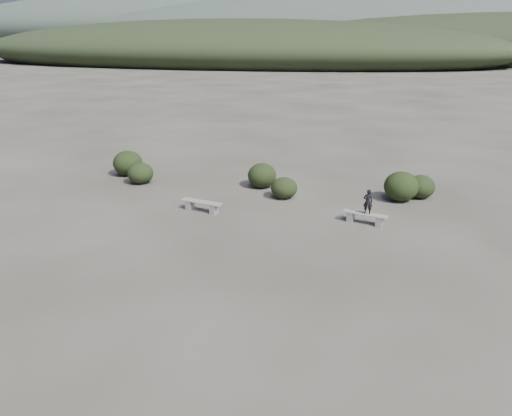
# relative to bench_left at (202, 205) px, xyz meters

# --- Properties ---
(ground) EXTENTS (1200.00, 1200.00, 0.00)m
(ground) POSITION_rel_bench_left_xyz_m (2.15, -5.63, -0.25)
(ground) COLOR #322E27
(ground) RESTS_ON ground
(bench_left) EXTENTS (1.69, 0.71, 0.41)m
(bench_left) POSITION_rel_bench_left_xyz_m (0.00, 0.00, 0.00)
(bench_left) COLOR slate
(bench_left) RESTS_ON ground
(bench_right) EXTENTS (1.64, 0.72, 0.40)m
(bench_right) POSITION_rel_bench_left_xyz_m (6.20, 0.10, -0.01)
(bench_right) COLOR slate
(bench_right) RESTS_ON ground
(seated_person) EXTENTS (0.36, 0.26, 0.92)m
(seated_person) POSITION_rel_bench_left_xyz_m (6.26, 0.09, 0.61)
(seated_person) COLOR black
(seated_person) RESTS_ON bench_right
(shrub_a) EXTENTS (1.18, 1.18, 0.96)m
(shrub_a) POSITION_rel_bench_left_xyz_m (-3.94, 2.95, 0.23)
(shrub_a) COLOR black
(shrub_a) RESTS_ON ground
(shrub_b) EXTENTS (1.28, 1.28, 1.09)m
(shrub_b) POSITION_rel_bench_left_xyz_m (1.60, 3.61, 0.30)
(shrub_b) COLOR black
(shrub_b) RESTS_ON ground
(shrub_c) EXTENTS (1.10, 1.10, 0.88)m
(shrub_c) POSITION_rel_bench_left_xyz_m (2.83, 2.34, 0.19)
(shrub_c) COLOR black
(shrub_c) RESTS_ON ground
(shrub_d) EXTENTS (1.40, 1.40, 1.22)m
(shrub_d) POSITION_rel_bench_left_xyz_m (7.55, 3.09, 0.36)
(shrub_d) COLOR black
(shrub_d) RESTS_ON ground
(shrub_e) EXTENTS (1.17, 1.17, 0.97)m
(shrub_e) POSITION_rel_bench_left_xyz_m (8.38, 3.66, 0.23)
(shrub_e) COLOR black
(shrub_e) RESTS_ON ground
(shrub_f) EXTENTS (1.41, 1.41, 1.19)m
(shrub_f) POSITION_rel_bench_left_xyz_m (-5.12, 4.07, 0.34)
(shrub_f) COLOR black
(shrub_f) RESTS_ON ground
(mountain_ridges) EXTENTS (500.00, 400.00, 56.00)m
(mountain_ridges) POSITION_rel_bench_left_xyz_m (-5.33, 333.43, 10.59)
(mountain_ridges) COLOR black
(mountain_ridges) RESTS_ON ground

